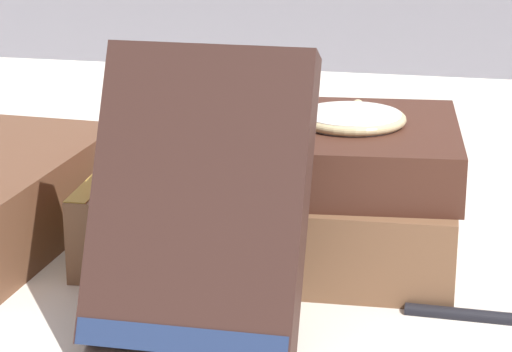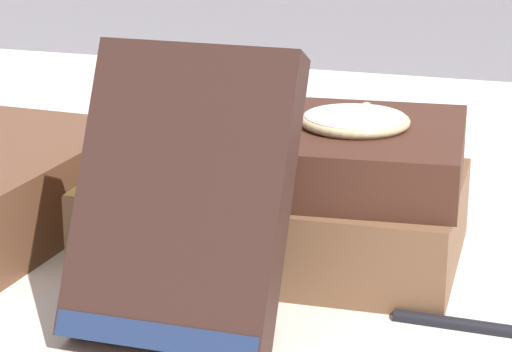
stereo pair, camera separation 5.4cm
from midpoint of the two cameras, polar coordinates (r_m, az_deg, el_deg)
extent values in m
plane|color=beige|center=(0.60, 1.61, -4.35)|extent=(3.00, 3.00, 0.00)
cube|color=brown|center=(0.60, 3.76, -2.15)|extent=(0.20, 0.13, 0.05)
cube|color=olive|center=(0.62, -4.76, -1.36)|extent=(0.02, 0.13, 0.05)
cube|color=#422319|center=(0.58, 4.70, 1.33)|extent=(0.19, 0.14, 0.03)
cube|color=#B22323|center=(0.60, -3.33, 1.82)|extent=(0.02, 0.12, 0.03)
cube|color=#331E19|center=(0.49, -0.77, -1.16)|extent=(0.10, 0.08, 0.13)
cube|color=navy|center=(0.49, -1.82, -8.65)|extent=(0.10, 0.02, 0.02)
cylinder|color=silver|center=(0.58, 7.99, 2.90)|extent=(0.05, 0.05, 0.01)
torus|color=tan|center=(0.58, 7.99, 2.90)|extent=(0.06, 0.06, 0.01)
sphere|color=tan|center=(0.61, 8.47, 3.57)|extent=(0.01, 0.01, 0.01)
camera|label=1|loc=(0.03, -87.27, 0.88)|focal=75.00mm
camera|label=2|loc=(0.03, 92.73, -0.88)|focal=75.00mm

